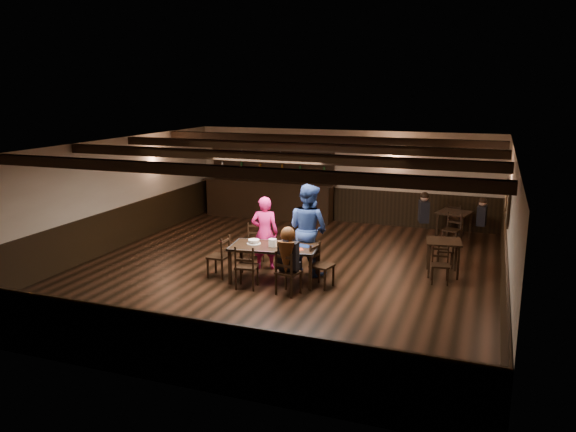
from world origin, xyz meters
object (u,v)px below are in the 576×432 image
(chair_near_right, at_px, (286,270))
(bar_counter, at_px, (270,194))
(woman_pink, at_px, (265,233))
(cake, at_px, (254,242))
(dining_table, at_px, (274,249))
(chair_near_left, at_px, (246,264))
(man_blue, at_px, (308,229))

(chair_near_right, bearing_deg, bar_counter, 114.72)
(woman_pink, xyz_separation_m, cake, (0.05, -0.70, -0.01))
(dining_table, bearing_deg, chair_near_left, -119.42)
(dining_table, height_order, chair_near_right, chair_near_right)
(dining_table, distance_m, chair_near_left, 0.74)
(chair_near_left, height_order, woman_pink, woman_pink)
(dining_table, height_order, man_blue, man_blue)
(chair_near_left, xyz_separation_m, woman_pink, (-0.15, 1.34, 0.29))
(chair_near_left, relative_size, cake, 3.08)
(chair_near_left, bearing_deg, cake, 98.83)
(chair_near_right, distance_m, cake, 1.21)
(dining_table, height_order, woman_pink, woman_pink)
(chair_near_left, relative_size, chair_near_right, 1.01)
(man_blue, bearing_deg, cake, 61.73)
(chair_near_left, bearing_deg, bar_counter, 107.75)
(dining_table, relative_size, chair_near_left, 2.11)
(chair_near_left, bearing_deg, woman_pink, 96.32)
(man_blue, relative_size, cake, 6.73)
(cake, bearing_deg, chair_near_right, -35.07)
(dining_table, xyz_separation_m, woman_pink, (-0.50, 0.71, 0.12))
(dining_table, distance_m, man_blue, 0.94)
(chair_near_right, height_order, cake, chair_near_right)
(chair_near_left, height_order, bar_counter, bar_counter)
(bar_counter, bearing_deg, chair_near_right, -65.28)
(dining_table, xyz_separation_m, bar_counter, (-2.28, 5.39, 0.04))
(dining_table, relative_size, bar_counter, 0.45)
(woman_pink, bearing_deg, man_blue, 165.73)
(cake, bearing_deg, woman_pink, 94.05)
(man_blue, xyz_separation_m, bar_counter, (-2.76, 4.63, -0.24))
(chair_near_left, relative_size, man_blue, 0.46)
(man_blue, distance_m, bar_counter, 5.39)
(dining_table, distance_m, chair_near_right, 0.86)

